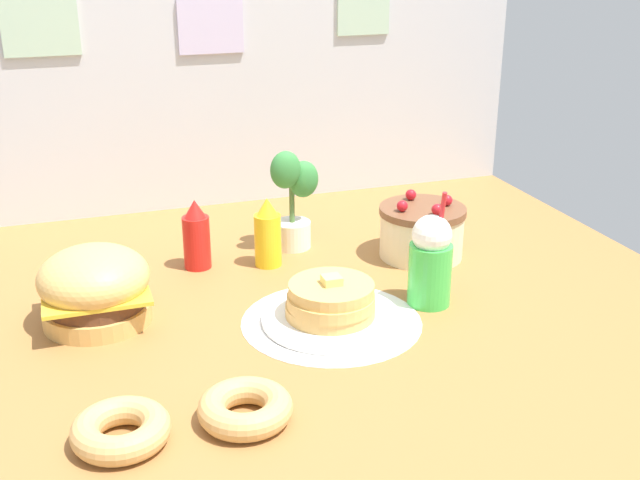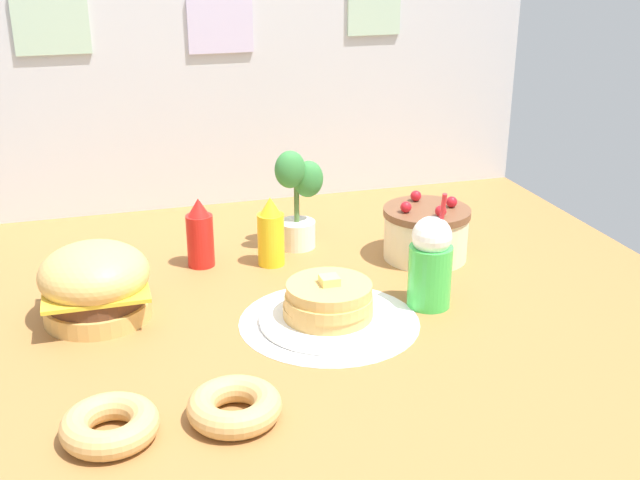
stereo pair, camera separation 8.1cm
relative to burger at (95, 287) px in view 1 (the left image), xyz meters
The scene contains 12 objects.
ground_plane 0.57m from the burger, 19.41° to the right, with size 2.37×2.13×0.02m, color #9E6B38.
back_wall 1.11m from the burger, 58.96° to the left, with size 2.37×0.04×1.09m.
doily_mat 0.64m from the burger, 19.25° to the right, with size 0.49×0.49×0.00m, color white.
burger is the anchor object (origin of this frame).
pancake_stack 0.63m from the burger, 19.27° to the right, with size 0.38×0.38×0.13m.
layer_cake 1.04m from the burger, ahead, with size 0.28×0.28×0.20m.
ketchup_bottle 0.43m from the burger, 40.75° to the left, with size 0.08×0.08×0.22m.
mustard_bottle 0.58m from the burger, 22.83° to the left, with size 0.08×0.08×0.22m.
cream_soda_cup 0.92m from the burger, 11.74° to the right, with size 0.12×0.12×0.33m.
donut_pink_glaze 0.58m from the burger, 89.41° to the right, with size 0.21×0.21×0.06m.
donut_chocolate 0.65m from the burger, 65.36° to the right, with size 0.21×0.21×0.06m.
potted_plant 0.75m from the burger, 28.00° to the left, with size 0.17×0.13×0.34m.
Camera 1 is at (-0.57, -1.83, 0.99)m, focal length 44.59 mm.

